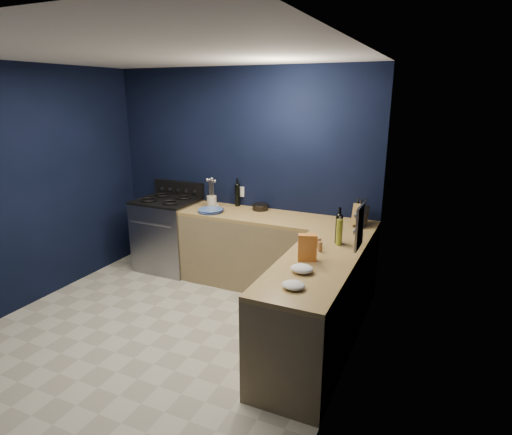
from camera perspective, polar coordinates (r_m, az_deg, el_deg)
The scene contains 28 objects.
floor at distance 4.43m, azimuth -12.37°, elevation -15.20°, with size 3.50×3.50×0.02m, color #B0AB9A.
ceiling at distance 3.80m, azimuth -14.92°, elevation 20.82°, with size 3.50×3.50×0.02m, color silver.
wall_back at distance 5.37m, azimuth -1.99°, elevation 5.85°, with size 3.50×0.02×2.60m, color black.
wall_right at distance 3.18m, azimuth 12.46°, elevation -2.00°, with size 0.02×3.50×2.60m, color black.
wall_left at distance 5.17m, azimuth -29.19°, elevation 3.34°, with size 0.02×3.50×2.60m, color black.
cab_back at distance 5.09m, azimuth 2.55°, elevation -4.97°, with size 2.30×0.63×0.86m, color olive.
top_back at distance 4.94m, azimuth 2.62°, elevation -0.11°, with size 2.30×0.63×0.04m, color brown.
cab_right at distance 3.85m, azimuth 7.77°, elevation -12.50°, with size 0.63×1.67×0.86m, color olive.
top_right at distance 3.66m, azimuth 8.04°, elevation -6.32°, with size 0.63×1.67×0.04m, color brown.
gas_range at distance 5.78m, azimuth -11.72°, elevation -2.35°, with size 0.76×0.66×0.92m, color gray.
oven_door at distance 5.54m, azimuth -13.62°, elevation -3.38°, with size 0.59×0.02×0.42m, color black.
cooktop at distance 5.64m, azimuth -12.00°, elevation 2.22°, with size 0.76×0.66×0.03m, color black.
backguard at distance 5.86m, azimuth -10.33°, elevation 3.88°, with size 0.76×0.06×0.20m, color black.
spice_panel at distance 3.74m, azimuth 13.81°, elevation -1.25°, with size 0.02×0.28×0.38m, color gray.
wall_outlet at distance 5.40m, azimuth -2.07°, elevation 3.51°, with size 0.09×0.02×0.13m, color white.
plate_stack at distance 5.15m, azimuth -6.16°, elevation 0.94°, with size 0.30×0.30×0.04m, color #3B6CAC.
ramekin at distance 5.39m, azimuth -5.57°, elevation 1.67°, with size 0.10×0.10×0.04m, color white.
utensil_crock at distance 5.34m, azimuth -5.99°, elevation 2.14°, with size 0.12×0.12×0.15m, color beige.
wine_bottle_back at distance 5.38m, azimuth -2.51°, elevation 3.01°, with size 0.07×0.07×0.28m, color black.
lemon_basket at distance 5.21m, azimuth 0.59°, elevation 1.43°, with size 0.20×0.20×0.07m, color black.
knife_block at distance 4.72m, azimuth 13.89°, elevation 0.32°, with size 0.13×0.21×0.23m, color brown.
wine_bottle_right at distance 4.10m, azimuth 11.11°, elevation -1.60°, with size 0.07×0.07×0.28m, color black.
oil_bottle at distance 4.06m, azimuth 11.17°, elevation -1.97°, with size 0.06×0.06×0.25m, color olive.
spice_jar_near at distance 3.89m, azimuth 8.63°, elevation -3.91°, with size 0.04×0.04×0.09m, color olive.
spice_jar_far at distance 3.98m, azimuth 8.46°, elevation -3.39°, with size 0.05×0.05×0.09m, color olive.
crouton_bag at distance 3.64m, azimuth 6.94°, elevation -4.06°, with size 0.16×0.07×0.23m, color red.
towel_front at distance 3.43m, azimuth 6.22°, elevation -6.88°, with size 0.19×0.16×0.07m, color white.
towel_end at distance 3.16m, azimuth 5.07°, elevation -9.07°, with size 0.17×0.16×0.05m, color white.
Camera 1 is at (2.36, -2.97, 2.28)m, focal length 29.66 mm.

